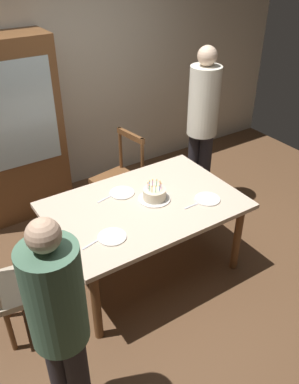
# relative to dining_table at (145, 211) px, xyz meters

# --- Properties ---
(ground) EXTENTS (6.40, 6.40, 0.00)m
(ground) POSITION_rel_dining_table_xyz_m (0.00, 0.00, -0.66)
(ground) COLOR brown
(back_wall) EXTENTS (6.40, 0.10, 2.60)m
(back_wall) POSITION_rel_dining_table_xyz_m (0.00, 1.85, 0.64)
(back_wall) COLOR beige
(back_wall) RESTS_ON ground
(dining_table) EXTENTS (1.62, 1.08, 0.74)m
(dining_table) POSITION_rel_dining_table_xyz_m (0.00, 0.00, 0.00)
(dining_table) COLOR beige
(dining_table) RESTS_ON ground
(birthday_cake) EXTENTS (0.28, 0.28, 0.17)m
(birthday_cake) POSITION_rel_dining_table_xyz_m (0.11, 0.01, 0.13)
(birthday_cake) COLOR silver
(birthday_cake) RESTS_ON dining_table
(plate_near_celebrant) EXTENTS (0.22, 0.22, 0.01)m
(plate_near_celebrant) POSITION_rel_dining_table_xyz_m (-0.45, -0.24, 0.09)
(plate_near_celebrant) COLOR white
(plate_near_celebrant) RESTS_ON dining_table
(plate_far_side) EXTENTS (0.22, 0.22, 0.01)m
(plate_far_side) POSITION_rel_dining_table_xyz_m (-0.08, 0.24, 0.09)
(plate_far_side) COLOR white
(plate_far_side) RESTS_ON dining_table
(plate_near_guest) EXTENTS (0.22, 0.22, 0.01)m
(plate_near_guest) POSITION_rel_dining_table_xyz_m (0.49, -0.24, 0.09)
(plate_near_guest) COLOR white
(plate_near_guest) RESTS_ON dining_table
(fork_near_celebrant) EXTENTS (0.18, 0.06, 0.01)m
(fork_near_celebrant) POSITION_rel_dining_table_xyz_m (-0.61, -0.23, 0.08)
(fork_near_celebrant) COLOR silver
(fork_near_celebrant) RESTS_ON dining_table
(fork_far_side) EXTENTS (0.18, 0.05, 0.01)m
(fork_far_side) POSITION_rel_dining_table_xyz_m (-0.24, 0.25, 0.08)
(fork_far_side) COLOR silver
(fork_far_side) RESTS_ON dining_table
(fork_near_guest) EXTENTS (0.18, 0.02, 0.01)m
(fork_near_guest) POSITION_rel_dining_table_xyz_m (0.33, -0.25, 0.08)
(fork_near_guest) COLOR silver
(fork_near_guest) RESTS_ON dining_table
(chair_spindle_back) EXTENTS (0.50, 0.50, 0.95)m
(chair_spindle_back) POSITION_rel_dining_table_xyz_m (0.23, 0.87, -0.20)
(chair_spindle_back) COLOR brown
(chair_spindle_back) RESTS_ON ground
(chair_upholstered) EXTENTS (0.50, 0.50, 0.95)m
(chair_upholstered) POSITION_rel_dining_table_xyz_m (-1.20, -0.04, -0.13)
(chair_upholstered) COLOR tan
(chair_upholstered) RESTS_ON ground
(person_celebrant) EXTENTS (0.32, 0.32, 1.57)m
(person_celebrant) POSITION_rel_dining_table_xyz_m (-1.11, -0.88, 0.23)
(person_celebrant) COLOR #262328
(person_celebrant) RESTS_ON ground
(person_guest) EXTENTS (0.32, 0.32, 1.77)m
(person_guest) POSITION_rel_dining_table_xyz_m (1.14, 0.64, 0.36)
(person_guest) COLOR #262328
(person_guest) RESTS_ON ground
(china_cabinet) EXTENTS (1.10, 0.45, 1.90)m
(china_cabinet) POSITION_rel_dining_table_xyz_m (-0.67, 1.56, 0.29)
(china_cabinet) COLOR brown
(china_cabinet) RESTS_ON ground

